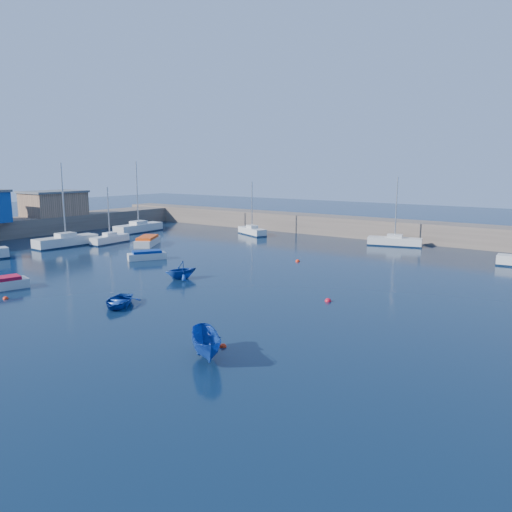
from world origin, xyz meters
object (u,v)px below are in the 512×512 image
Objects in this scene: sailboat_4 at (139,228)px; motorboat_1 at (147,255)px; sailboat_2 at (66,241)px; dinghy_center at (118,301)px; brick_shed_a at (54,204)px; sailboat_5 at (252,231)px; dinghy_right at (207,345)px; sailboat_6 at (395,241)px; motorboat_2 at (148,241)px; sailboat_3 at (110,239)px; dinghy_left at (181,270)px.

motorboat_1 is (18.11, -14.38, -0.22)m from sailboat_4.
sailboat_2 reaches higher than dinghy_center.
brick_shed_a is 1.06× the size of sailboat_5.
sailboat_5 reaches higher than dinghy_right.
sailboat_6 is at bearing 49.89° from dinghy_center.
brick_shed_a is 57.95m from dinghy_right.
motorboat_2 is (-25.02, -17.79, -0.04)m from sailboat_6.
motorboat_1 is (14.79, -0.10, -0.22)m from sailboat_2.
sailboat_3 is 23.55m from dinghy_left.
sailboat_3 is at bearing 177.08° from dinghy_left.
dinghy_right is (52.49, -24.32, -3.37)m from brick_shed_a.
sailboat_3 is 0.95× the size of sailboat_5.
dinghy_left is (21.70, -9.14, 0.21)m from sailboat_3.
sailboat_5 is at bearing 22.39° from sailboat_4.
sailboat_6 is 2.25× the size of dinghy_right.
sailboat_5 is (15.48, 7.62, -0.11)m from sailboat_4.
dinghy_left is (-2.67, 8.88, 0.41)m from dinghy_center.
motorboat_2 reaches higher than motorboat_1.
motorboat_1 reaches higher than dinghy_center.
sailboat_5 reaches higher than motorboat_2.
sailboat_5 is 1.34× the size of motorboat_2.
sailboat_2 reaches higher than sailboat_5.
sailboat_4 is (-3.31, 14.29, 0.00)m from sailboat_2.
sailboat_6 is at bearing 94.08° from dinghy_left.
sailboat_6 is at bearing 49.04° from dinghy_right.
sailboat_6 is (46.53, 16.94, -3.53)m from brick_shed_a.
sailboat_5 is at bearing 54.62° from sailboat_3.
brick_shed_a is 17.23m from sailboat_3.
sailboat_6 is (32.37, 24.37, -0.10)m from sailboat_2.
sailboat_2 is 14.67m from sailboat_4.
sailboat_6 is at bearing 11.95° from sailboat_4.
sailboat_4 is at bearing 114.88° from sailboat_3.
brick_shed_a reaches higher than dinghy_center.
sailboat_3 is 1.91× the size of dinghy_right.
motorboat_1 is at bearing 174.76° from dinghy_left.
sailboat_2 is at bearing -149.17° from motorboat_1.
sailboat_6 is at bearing 1.77° from motorboat_2.
dinghy_center is (19.50, -19.96, -0.17)m from motorboat_2.
sailboat_4 is at bearing 172.74° from motorboat_1.
sailboat_2 is 41.89m from dinghy_right.
sailboat_5 reaches higher than sailboat_3.
sailboat_6 reaches higher than dinghy_center.
motorboat_1 is 1.08× the size of dinghy_right.
motorboat_2 is at bearing 15.63° from sailboat_3.
sailboat_2 is 1.20× the size of sailboat_6.
sailboat_2 reaches higher than sailboat_6.
sailboat_6 is (20.21, 2.46, 0.01)m from sailboat_5.
motorboat_2 is 38.86m from dinghy_right.
brick_shed_a is at bearing 94.93° from sailboat_6.
brick_shed_a is at bearing 144.08° from motorboat_2.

